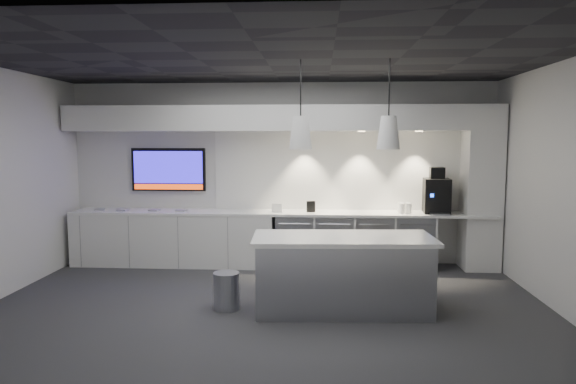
# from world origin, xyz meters

# --- Properties ---
(floor) EXTENTS (7.00, 7.00, 0.00)m
(floor) POSITION_xyz_m (0.00, 0.00, 0.00)
(floor) COLOR #333336
(floor) RESTS_ON ground
(ceiling) EXTENTS (7.00, 7.00, 0.00)m
(ceiling) POSITION_xyz_m (0.00, 0.00, 3.00)
(ceiling) COLOR black
(ceiling) RESTS_ON wall_back
(wall_back) EXTENTS (7.00, 0.00, 7.00)m
(wall_back) POSITION_xyz_m (0.00, 2.50, 1.50)
(wall_back) COLOR silver
(wall_back) RESTS_ON floor
(wall_front) EXTENTS (7.00, 0.00, 7.00)m
(wall_front) POSITION_xyz_m (0.00, -2.50, 1.50)
(wall_front) COLOR silver
(wall_front) RESTS_ON floor
(wall_right) EXTENTS (0.00, 7.00, 7.00)m
(wall_right) POSITION_xyz_m (3.50, 0.00, 1.50)
(wall_right) COLOR silver
(wall_right) RESTS_ON floor
(back_counter) EXTENTS (6.80, 0.65, 0.04)m
(back_counter) POSITION_xyz_m (0.00, 2.17, 0.88)
(back_counter) COLOR white
(back_counter) RESTS_ON left_base_cabinets
(left_base_cabinets) EXTENTS (3.30, 0.63, 0.86)m
(left_base_cabinets) POSITION_xyz_m (-1.75, 2.17, 0.43)
(left_base_cabinets) COLOR white
(left_base_cabinets) RESTS_ON floor
(fridge_unit_a) EXTENTS (0.60, 0.61, 0.85)m
(fridge_unit_a) POSITION_xyz_m (0.25, 2.17, 0.42)
(fridge_unit_a) COLOR #96999F
(fridge_unit_a) RESTS_ON floor
(fridge_unit_b) EXTENTS (0.60, 0.61, 0.85)m
(fridge_unit_b) POSITION_xyz_m (0.88, 2.17, 0.42)
(fridge_unit_b) COLOR #96999F
(fridge_unit_b) RESTS_ON floor
(fridge_unit_c) EXTENTS (0.60, 0.61, 0.85)m
(fridge_unit_c) POSITION_xyz_m (1.51, 2.17, 0.42)
(fridge_unit_c) COLOR #96999F
(fridge_unit_c) RESTS_ON floor
(fridge_unit_d) EXTENTS (0.60, 0.61, 0.85)m
(fridge_unit_d) POSITION_xyz_m (2.14, 2.17, 0.42)
(fridge_unit_d) COLOR #96999F
(fridge_unit_d) RESTS_ON floor
(backsplash) EXTENTS (4.60, 0.03, 1.30)m
(backsplash) POSITION_xyz_m (1.20, 2.48, 1.55)
(backsplash) COLOR white
(backsplash) RESTS_ON wall_back
(soffit) EXTENTS (6.90, 0.60, 0.40)m
(soffit) POSITION_xyz_m (0.00, 2.20, 2.40)
(soffit) COLOR white
(soffit) RESTS_ON wall_back
(column) EXTENTS (0.55, 0.55, 2.60)m
(column) POSITION_xyz_m (3.20, 2.20, 1.30)
(column) COLOR white
(column) RESTS_ON floor
(wall_tv) EXTENTS (1.25, 0.07, 0.72)m
(wall_tv) POSITION_xyz_m (-1.90, 2.45, 1.56)
(wall_tv) COLOR black
(wall_tv) RESTS_ON wall_back
(island) EXTENTS (2.20, 1.04, 0.91)m
(island) POSITION_xyz_m (0.93, 0.04, 0.46)
(island) COLOR #96999F
(island) RESTS_ON floor
(bin) EXTENTS (0.41, 0.41, 0.45)m
(bin) POSITION_xyz_m (-0.49, 0.01, 0.23)
(bin) COLOR #96999F
(bin) RESTS_ON floor
(coffee_machine) EXTENTS (0.44, 0.60, 0.73)m
(coffee_machine) POSITION_xyz_m (2.51, 2.20, 1.20)
(coffee_machine) COLOR black
(coffee_machine) RESTS_ON back_counter
(sign_black) EXTENTS (0.14, 0.05, 0.18)m
(sign_black) POSITION_xyz_m (0.51, 2.14, 0.99)
(sign_black) COLOR black
(sign_black) RESTS_ON back_counter
(sign_white) EXTENTS (0.18, 0.07, 0.14)m
(sign_white) POSITION_xyz_m (-0.04, 2.08, 0.97)
(sign_white) COLOR white
(sign_white) RESTS_ON back_counter
(cup_cluster) EXTENTS (0.19, 0.19, 0.16)m
(cup_cluster) POSITION_xyz_m (2.00, 2.11, 0.98)
(cup_cluster) COLOR white
(cup_cluster) RESTS_ON back_counter
(tray_a) EXTENTS (0.19, 0.19, 0.02)m
(tray_a) POSITION_xyz_m (-2.99, 2.14, 0.91)
(tray_a) COLOR #A7A7A7
(tray_a) RESTS_ON back_counter
(tray_b) EXTENTS (0.17, 0.17, 0.02)m
(tray_b) POSITION_xyz_m (-2.59, 2.13, 0.91)
(tray_b) COLOR #A7A7A7
(tray_b) RESTS_ON back_counter
(tray_c) EXTENTS (0.19, 0.19, 0.02)m
(tray_c) POSITION_xyz_m (-2.06, 2.13, 0.91)
(tray_c) COLOR #A7A7A7
(tray_c) RESTS_ON back_counter
(tray_d) EXTENTS (0.17, 0.17, 0.02)m
(tray_d) POSITION_xyz_m (-1.60, 2.11, 0.91)
(tray_d) COLOR #A7A7A7
(tray_d) RESTS_ON back_counter
(pendant_left) EXTENTS (0.27, 0.27, 1.09)m
(pendant_left) POSITION_xyz_m (0.42, 0.04, 2.15)
(pendant_left) COLOR white
(pendant_left) RESTS_ON ceiling
(pendant_right) EXTENTS (0.27, 0.27, 1.09)m
(pendant_right) POSITION_xyz_m (1.44, 0.04, 2.15)
(pendant_right) COLOR white
(pendant_right) RESTS_ON ceiling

